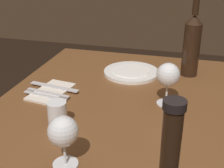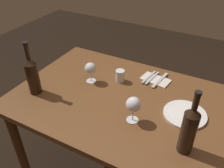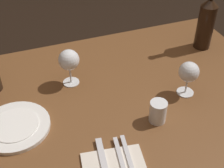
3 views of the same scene
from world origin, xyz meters
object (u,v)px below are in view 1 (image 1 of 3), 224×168
(folded_napkin, at_px, (51,92))
(fork_inner, at_px, (48,93))
(water_tumbler, at_px, (58,115))
(wine_glass_right, at_px, (168,76))
(wine_glass_left, at_px, (63,133))
(fork_outer, at_px, (45,96))
(dinner_plate, at_px, (131,72))
(table_knife, at_px, (54,87))
(wine_bottle_second, at_px, (192,44))

(folded_napkin, relative_size, fork_inner, 1.13)
(water_tumbler, distance_m, fork_inner, 0.22)
(wine_glass_right, relative_size, water_tumbler, 1.88)
(folded_napkin, bearing_deg, wine_glass_left, -150.01)
(water_tumbler, xyz_separation_m, fork_outer, (0.16, 0.12, -0.03))
(dinner_plate, height_order, fork_outer, dinner_plate)
(wine_glass_right, relative_size, dinner_plate, 0.64)
(dinner_plate, xyz_separation_m, table_knife, (-0.23, 0.26, 0.00))
(wine_bottle_second, distance_m, fork_outer, 0.63)
(wine_glass_left, height_order, dinner_plate, wine_glass_left)
(wine_glass_right, height_order, table_knife, wine_glass_right)
(wine_glass_right, bearing_deg, wine_glass_left, 151.94)
(wine_bottle_second, bearing_deg, wine_glass_right, 167.38)
(folded_napkin, bearing_deg, wine_bottle_second, -57.40)
(folded_napkin, relative_size, fork_outer, 1.13)
(wine_bottle_second, bearing_deg, wine_glass_left, 158.14)
(wine_bottle_second, bearing_deg, dinner_plate, 102.94)
(fork_outer, height_order, table_knife, same)
(wine_glass_left, bearing_deg, wine_bottle_second, -21.86)
(wine_glass_right, height_order, wine_bottle_second, wine_bottle_second)
(fork_inner, bearing_deg, dinner_plate, -41.71)
(fork_outer, relative_size, table_knife, 0.85)
(wine_bottle_second, bearing_deg, folded_napkin, 122.60)
(dinner_plate, bearing_deg, fork_outer, 140.64)
(wine_glass_left, distance_m, dinner_plate, 0.65)
(fork_inner, distance_m, table_knife, 0.05)
(water_tumbler, distance_m, table_knife, 0.27)
(water_tumbler, distance_m, fork_outer, 0.20)
(wine_bottle_second, bearing_deg, fork_inner, 124.60)
(water_tumbler, relative_size, table_knife, 0.39)
(fork_inner, relative_size, fork_outer, 1.00)
(water_tumbler, bearing_deg, fork_outer, 37.66)
(fork_outer, bearing_deg, dinner_plate, -39.36)
(wine_glass_right, xyz_separation_m, dinner_plate, (0.24, 0.17, -0.10))
(wine_glass_left, height_order, wine_bottle_second, wine_bottle_second)
(folded_napkin, bearing_deg, fork_outer, 180.00)
(water_tumbler, xyz_separation_m, fork_inner, (0.18, 0.12, -0.03))
(fork_inner, bearing_deg, fork_outer, 180.00)
(wine_bottle_second, relative_size, folded_napkin, 1.68)
(wine_glass_left, distance_m, water_tumbler, 0.20)
(wine_glass_right, bearing_deg, table_knife, 88.89)
(wine_glass_left, xyz_separation_m, folded_napkin, (0.38, 0.22, -0.09))
(wine_glass_right, height_order, dinner_plate, wine_glass_right)
(fork_inner, relative_size, table_knife, 0.85)
(wine_glass_left, distance_m, folded_napkin, 0.45)
(dinner_plate, relative_size, fork_inner, 1.33)
(water_tumbler, bearing_deg, fork_inner, 33.71)
(water_tumbler, bearing_deg, folded_napkin, 30.43)
(wine_glass_right, bearing_deg, fork_inner, 96.17)
(wine_bottle_second, bearing_deg, water_tumbler, 144.61)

